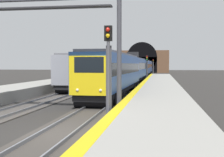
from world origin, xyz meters
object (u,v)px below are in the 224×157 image
at_px(train_main_approaching, 137,68).
at_px(railway_signal_mid, 147,65).
at_px(train_adjacent_platform, 100,69).
at_px(railway_signal_near, 108,67).
at_px(overhead_signal_gantry, 47,24).
at_px(railway_signal_far, 153,65).

height_order(train_main_approaching, railway_signal_mid, train_main_approaching).
relative_size(train_adjacent_platform, railway_signal_near, 7.45).
distance_m(train_adjacent_platform, railway_signal_near, 32.91).
distance_m(railway_signal_mid, overhead_signal_gantry, 39.73).
bearing_deg(train_main_approaching, railway_signal_mid, 91.56).
bearing_deg(railway_signal_near, railway_signal_mid, -180.00).
height_order(railway_signal_near, railway_signal_far, railway_signal_near).
xyz_separation_m(railway_signal_near, railway_signal_mid, (42.47, -0.00, -0.01)).
xyz_separation_m(railway_signal_far, overhead_signal_gantry, (-85.79, 4.31, 2.69)).
bearing_deg(railway_signal_far, train_adjacent_platform, -6.86).
bearing_deg(railway_signal_mid, railway_signal_near, 0.00).
height_order(train_adjacent_platform, railway_signal_near, train_adjacent_platform).
height_order(railway_signal_mid, overhead_signal_gantry, overhead_signal_gantry).
xyz_separation_m(railway_signal_mid, overhead_signal_gantry, (-39.41, 4.31, 2.63)).
height_order(train_adjacent_platform, overhead_signal_gantry, overhead_signal_gantry).
xyz_separation_m(train_main_approaching, railway_signal_far, (46.38, -1.80, 0.51)).
bearing_deg(train_main_approaching, overhead_signal_gantry, -2.10).
relative_size(train_adjacent_platform, railway_signal_far, 7.65).
distance_m(train_main_approaching, overhead_signal_gantry, 39.61).
xyz_separation_m(train_adjacent_platform, railway_signal_mid, (10.28, -6.81, 0.51)).
bearing_deg(overhead_signal_gantry, railway_signal_far, -2.87).
height_order(train_main_approaching, railway_signal_near, train_main_approaching).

